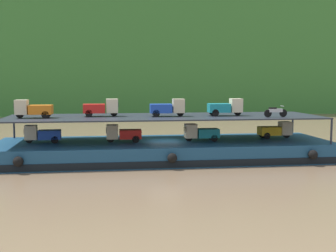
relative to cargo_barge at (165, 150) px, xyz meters
The scene contains 13 objects.
ground_plane 0.75m from the cargo_barge, 90.00° to the left, with size 400.00×400.00×0.00m, color #7F664C.
hillside_far_bank 62.26m from the cargo_barge, 90.00° to the left, with size 113.00×29.40×34.62m.
cargo_barge is the anchor object (origin of this frame).
cargo_rack 2.69m from the cargo_barge, 90.00° to the left, with size 24.78×7.29×2.00m.
mini_truck_lower_stern 9.66m from the cargo_barge, behind, with size 2.78×1.28×1.38m.
mini_truck_lower_aft 3.62m from the cargo_barge, behind, with size 2.75×1.22×1.38m.
mini_truck_lower_mid 3.25m from the cargo_barge, ahead, with size 2.75×1.22×1.38m.
mini_truck_lower_fore 9.58m from the cargo_barge, ahead, with size 2.76×1.23×1.38m.
mini_truck_upper_stern 10.64m from the cargo_barge, behind, with size 2.76×1.23×1.38m.
mini_truck_upper_mid 6.06m from the cargo_barge, behind, with size 2.75×1.22×1.38m.
mini_truck_upper_fore 3.46m from the cargo_barge, 50.38° to the right, with size 2.77×1.26×1.38m.
mini_truck_upper_bow 6.02m from the cargo_barge, ahead, with size 2.76×1.24×1.38m.
motorcycle_upper_port 9.21m from the cargo_barge, 14.50° to the right, with size 1.90×0.55×0.87m.
Camera 1 is at (-4.55, -35.12, 6.29)m, focal length 47.69 mm.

